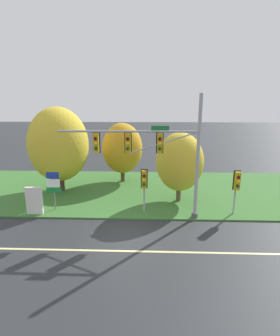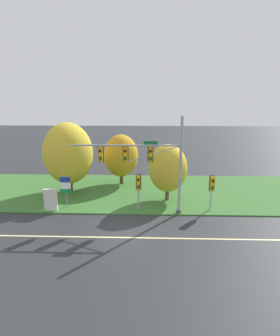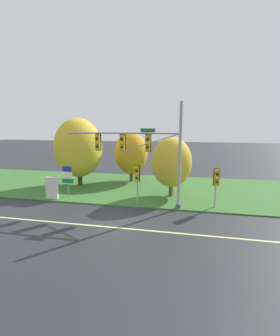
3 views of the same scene
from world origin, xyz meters
TOP-DOWN VIEW (x-y plane):
  - ground_plane at (0.00, 0.00)m, footprint 160.00×160.00m
  - lane_stripe at (0.00, -1.20)m, footprint 36.00×0.16m
  - grass_verge at (0.00, 8.25)m, footprint 48.00×11.50m
  - traffic_signal_mast at (1.70, 2.83)m, footprint 8.98×0.49m
  - pedestrian_signal_near_kerb at (1.01, 3.48)m, footprint 0.46×0.55m
  - pedestrian_signal_further_along at (7.16, 3.40)m, footprint 0.46×0.55m
  - route_sign_post at (-5.33, 3.80)m, footprint 1.07×0.08m
  - tree_nearest_road at (-6.18, 7.86)m, footprint 4.91×4.91m
  - tree_left_of_mast at (-1.18, 10.64)m, footprint 3.74×3.74m
  - tree_behind_signpost at (3.62, 5.83)m, footprint 3.54×3.54m
  - info_kiosk at (-6.45, 3.03)m, footprint 1.10×0.24m

SIDE VIEW (x-z plane):
  - ground_plane at x=0.00m, z-range 0.00..0.00m
  - lane_stripe at x=0.00m, z-range 0.00..0.01m
  - grass_verge at x=0.00m, z-range 0.00..0.10m
  - info_kiosk at x=-6.45m, z-range 0.09..1.99m
  - route_sign_post at x=-5.33m, z-range 0.50..3.30m
  - pedestrian_signal_further_along at x=7.16m, z-range 0.78..3.86m
  - pedestrian_signal_near_kerb at x=1.01m, z-range 0.79..3.87m
  - tree_behind_signpost at x=3.62m, z-range 0.52..5.81m
  - tree_left_of_mast at x=-1.18m, z-range 0.52..6.07m
  - tree_nearest_road at x=-6.18m, z-range 0.55..7.61m
  - traffic_signal_mast at x=1.70m, z-range 0.67..8.64m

